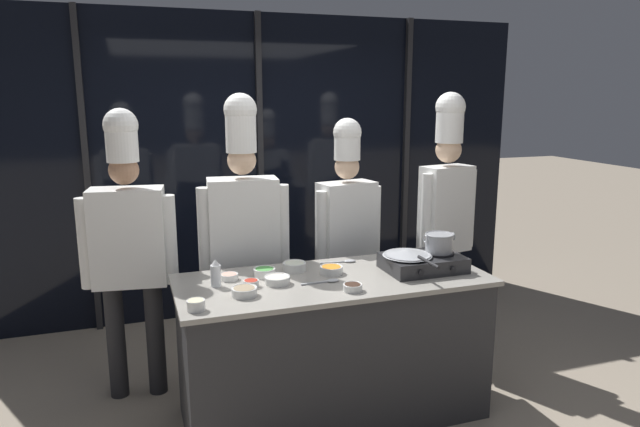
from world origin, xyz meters
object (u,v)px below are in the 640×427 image
object	(u,v)px
prep_bowl_scallions	(264,272)
prep_bowl_carrots	(331,269)
prep_bowl_shrimp	(229,276)
prep_bowl_noodles	(196,304)
prep_bowl_mushrooms	(244,291)
squeeze_bottle_clear	(216,274)
prep_bowl_soy_glaze	(353,287)
serving_spoon_slotted	(345,261)
chef_sous	(244,225)
prep_bowl_onion	(277,279)
serving_spoon_solid	(328,281)
prep_bowl_bean_sprouts	(294,266)
prep_bowl_chili_flakes	(251,283)
stock_pot	(439,242)
chef_pastry	(446,201)
portable_stove	(423,262)
chef_line	(347,223)
frying_pan	(408,252)
chef_head	(129,239)

from	to	relation	value
prep_bowl_scallions	prep_bowl_carrots	bearing A→B (deg)	-11.48
prep_bowl_shrimp	prep_bowl_noodles	size ratio (longest dim) A/B	1.12
prep_bowl_mushrooms	squeeze_bottle_clear	bearing A→B (deg)	120.38
prep_bowl_scallions	prep_bowl_soy_glaze	world-z (taller)	prep_bowl_scallions
serving_spoon_slotted	chef_sous	size ratio (longest dim) A/B	0.12
prep_bowl_onion	prep_bowl_shrimp	bearing A→B (deg)	146.67
serving_spoon_solid	prep_bowl_soy_glaze	bearing A→B (deg)	-65.67
prep_bowl_bean_sprouts	prep_bowl_scallions	bearing A→B (deg)	-166.77
prep_bowl_noodles	prep_bowl_chili_flakes	size ratio (longest dim) A/B	1.03
squeeze_bottle_clear	serving_spoon_slotted	size ratio (longest dim) A/B	0.67
stock_pot	chef_pastry	bearing A→B (deg)	56.09
chef_pastry	portable_stove	bearing A→B (deg)	39.04
serving_spoon_slotted	chef_line	xyz separation A→B (m)	(0.19, 0.45, 0.15)
prep_bowl_carrots	serving_spoon_solid	distance (m)	0.17
squeeze_bottle_clear	serving_spoon_solid	size ratio (longest dim) A/B	0.68
prep_bowl_bean_sprouts	prep_bowl_shrimp	bearing A→B (deg)	-174.20
frying_pan	squeeze_bottle_clear	distance (m)	1.18
chef_pastry	prep_bowl_mushrooms	bearing A→B (deg)	12.84
stock_pot	prep_bowl_noodles	world-z (taller)	stock_pot
frying_pan	prep_bowl_scallions	distance (m)	0.90
stock_pot	prep_bowl_carrots	distance (m)	0.71
portable_stove	prep_bowl_carrots	bearing A→B (deg)	168.27
stock_pot	serving_spoon_solid	distance (m)	0.78
frying_pan	prep_bowl_noodles	xyz separation A→B (m)	(-1.33, -0.23, -0.09)
prep_bowl_mushrooms	prep_bowl_chili_flakes	size ratio (longest dim) A/B	1.55
prep_bowl_carrots	prep_bowl_onion	distance (m)	0.38
prep_bowl_scallions	prep_bowl_shrimp	world-z (taller)	prep_bowl_scallions
prep_bowl_shrimp	prep_bowl_soy_glaze	distance (m)	0.76
prep_bowl_onion	chef_pastry	bearing A→B (deg)	22.46
portable_stove	prep_bowl_mushrooms	xyz separation A→B (m)	(-1.17, -0.10, -0.02)
chef_pastry	squeeze_bottle_clear	bearing A→B (deg)	5.58
prep_bowl_carrots	chef_line	distance (m)	0.74
prep_bowl_mushrooms	prep_bowl_chili_flakes	distance (m)	0.15
stock_pot	prep_bowl_scallions	bearing A→B (deg)	169.55
prep_bowl_onion	prep_bowl_carrots	bearing A→B (deg)	12.23
serving_spoon_solid	prep_bowl_scallions	bearing A→B (deg)	144.72
squeeze_bottle_clear	prep_bowl_noodles	size ratio (longest dim) A/B	1.68
portable_stove	chef_head	xyz separation A→B (m)	(-1.76, 0.70, 0.13)
chef_sous	prep_bowl_carrots	bearing A→B (deg)	134.68
prep_bowl_chili_flakes	prep_bowl_onion	bearing A→B (deg)	0.42
prep_bowl_onion	chef_pastry	xyz separation A→B (m)	(1.49, 0.62, 0.26)
stock_pot	prep_bowl_shrimp	bearing A→B (deg)	171.01
prep_bowl_scallions	chef_head	size ratio (longest dim) A/B	0.07
prep_bowl_bean_sprouts	portable_stove	bearing A→B (deg)	-17.89
serving_spoon_solid	chef_pastry	xyz separation A→B (m)	(1.21, 0.69, 0.28)
frying_pan	chef_line	bearing A→B (deg)	98.05
prep_bowl_soy_glaze	serving_spoon_slotted	distance (m)	0.56
portable_stove	stock_pot	world-z (taller)	stock_pot
frying_pan	chef_pastry	world-z (taller)	chef_pastry
prep_bowl_scallions	serving_spoon_solid	xyz separation A→B (m)	(0.33, -0.23, -0.02)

